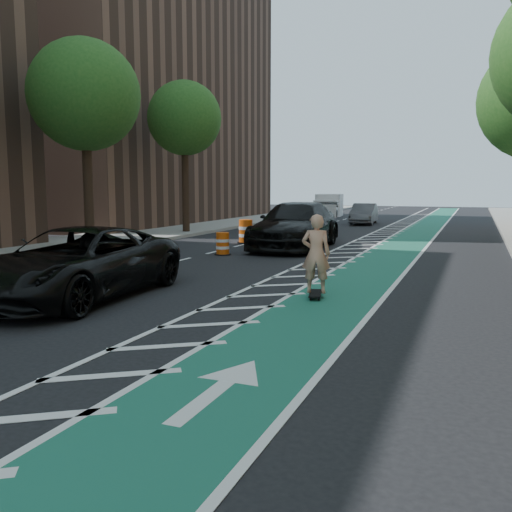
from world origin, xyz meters
The scene contains 18 objects.
ground centered at (0.00, 0.00, 0.00)m, with size 120.00×120.00×0.00m, color black.
bike_lane centered at (3.00, 10.00, 0.01)m, with size 2.00×90.00×0.01m, color #1C6356.
buffer_strip centered at (1.50, 10.00, 0.01)m, with size 1.40×90.00×0.01m, color silver.
sidewalk_left centered at (-9.50, 10.00, 0.07)m, with size 5.00×90.00×0.15m, color gray.
curb_left centered at (-7.05, 10.00, 0.08)m, with size 0.12×90.00×0.16m, color gray.
building_left_far centered at (-17.50, 24.00, 9.00)m, with size 14.00×22.00×18.00m, color brown.
tree_l_c centered at (-7.90, 8.00, 5.77)m, with size 4.20×4.20×7.90m.
tree_l_d centered at (-7.90, 16.00, 5.77)m, with size 4.20×4.20×7.90m.
skateboard centered at (2.60, 2.97, 0.10)m, with size 0.44×0.91×0.12m.
skateboarder centered at (2.60, 2.97, 0.98)m, with size 0.63×0.41×1.73m, color tan.
suv_near centered at (-2.22, 0.98, 0.78)m, with size 2.57×5.58×1.55m, color black.
suv_far centered at (-0.81, 12.04, 0.90)m, with size 2.53×6.22×1.80m, color black.
car_silver centered at (-3.84, 23.76, 0.78)m, with size 1.84×4.56×1.56m, color #A7A6AC.
car_grey centered at (-0.92, 26.69, 0.66)m, with size 1.41×4.04×1.33m, color #55565A.
box_truck centered at (-5.34, 34.68, 0.83)m, with size 2.43×4.51×1.79m.
barrel_a centered at (-2.55, 9.00, 0.38)m, with size 0.59×0.59×0.80m.
barrel_b centered at (-3.38, 13.02, 0.48)m, with size 0.74×0.74×1.01m.
barrel_c centered at (-2.40, 14.91, 0.47)m, with size 0.73×0.73×1.00m.
Camera 1 is at (5.79, -8.34, 2.44)m, focal length 38.00 mm.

